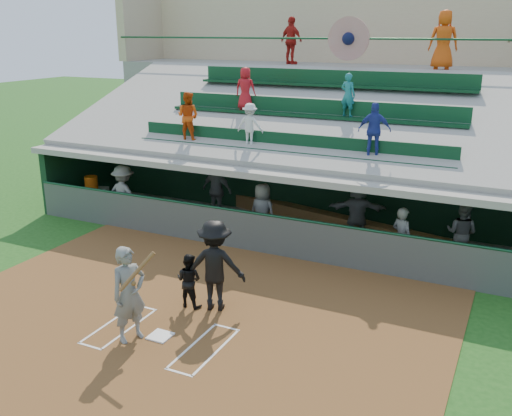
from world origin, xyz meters
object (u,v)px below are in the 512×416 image
at_px(batter_at_plate, 129,294).
at_px(water_cooler, 91,183).
at_px(white_table, 95,198).
at_px(home_plate, 160,336).
at_px(catcher, 189,280).

height_order(batter_at_plate, water_cooler, batter_at_plate).
bearing_deg(batter_at_plate, white_table, 135.05).
bearing_deg(home_plate, water_cooler, 138.94).
relative_size(home_plate, water_cooler, 0.99).
xyz_separation_m(catcher, water_cooler, (-6.77, 4.65, 0.33)).
height_order(white_table, water_cooler, water_cooler).
distance_m(home_plate, water_cooler, 9.28).
distance_m(batter_at_plate, catcher, 1.77).
xyz_separation_m(white_table, water_cooler, (-0.05, -0.07, 0.57)).
xyz_separation_m(home_plate, water_cooler, (-6.96, 6.06, 0.93)).
height_order(home_plate, batter_at_plate, batter_at_plate).
bearing_deg(catcher, water_cooler, -35.02).
bearing_deg(home_plate, batter_at_plate, -146.59).
bearing_deg(home_plate, white_table, 138.39).
xyz_separation_m(batter_at_plate, catcher, (0.28, 1.71, -0.36)).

